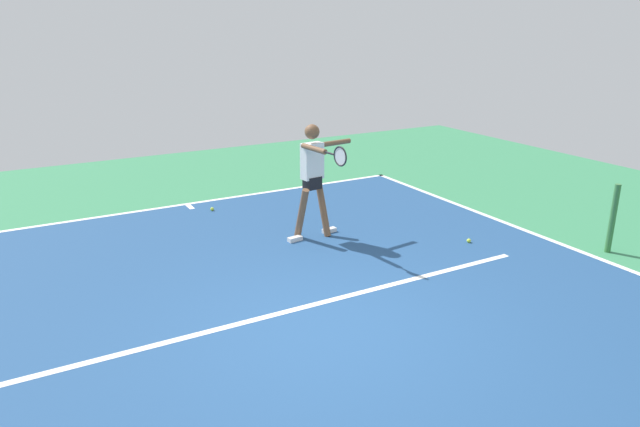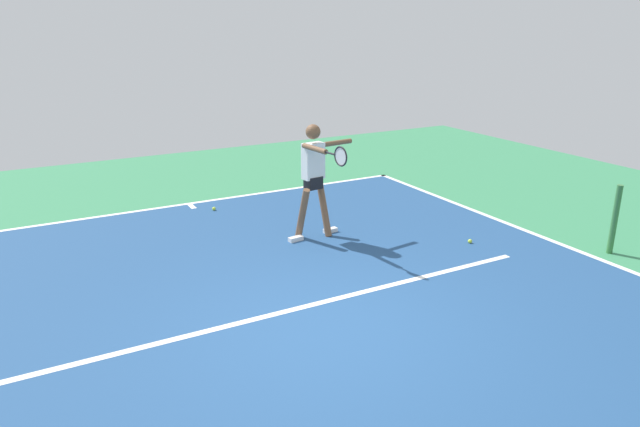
{
  "view_description": "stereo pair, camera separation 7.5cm",
  "coord_description": "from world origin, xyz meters",
  "px_view_note": "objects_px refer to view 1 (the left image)",
  "views": [
    {
      "loc": [
        2.97,
        5.07,
        3.34
      ],
      "look_at": [
        -0.63,
        -1.39,
        0.9
      ],
      "focal_mm": 32.68,
      "sensor_mm": 36.0,
      "label": 1
    },
    {
      "loc": [
        2.9,
        5.11,
        3.34
      ],
      "look_at": [
        -0.63,
        -1.39,
        0.9
      ],
      "focal_mm": 32.68,
      "sensor_mm": 36.0,
      "label": 2
    }
  ],
  "objects_px": {
    "net_post": "(613,219)",
    "tennis_ball_by_sideline": "(469,241)",
    "tennis_player": "(314,173)",
    "tennis_ball_by_baseline": "(212,209)"
  },
  "relations": [
    {
      "from": "net_post",
      "to": "tennis_ball_by_baseline",
      "type": "bearing_deg",
      "value": -46.76
    },
    {
      "from": "net_post",
      "to": "tennis_player",
      "type": "height_order",
      "value": "tennis_player"
    },
    {
      "from": "tennis_player",
      "to": "tennis_ball_by_sideline",
      "type": "distance_m",
      "value": 2.69
    },
    {
      "from": "tennis_player",
      "to": "tennis_ball_by_baseline",
      "type": "bearing_deg",
      "value": -72.2
    },
    {
      "from": "net_post",
      "to": "tennis_player",
      "type": "distance_m",
      "value": 4.56
    },
    {
      "from": "net_post",
      "to": "tennis_ball_by_baseline",
      "type": "height_order",
      "value": "net_post"
    },
    {
      "from": "tennis_ball_by_baseline",
      "to": "net_post",
      "type": "bearing_deg",
      "value": 133.24
    },
    {
      "from": "tennis_ball_by_baseline",
      "to": "tennis_ball_by_sideline",
      "type": "xyz_separation_m",
      "value": [
        -3.02,
        3.56,
        0.0
      ]
    },
    {
      "from": "net_post",
      "to": "tennis_ball_by_sideline",
      "type": "height_order",
      "value": "net_post"
    },
    {
      "from": "tennis_player",
      "to": "tennis_ball_by_sideline",
      "type": "relative_size",
      "value": 28.17
    }
  ]
}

